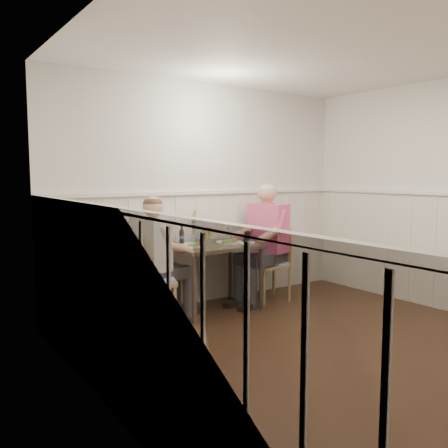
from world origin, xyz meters
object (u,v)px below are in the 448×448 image
(dining_table, at_px, (214,253))
(man_in_pink, at_px, (266,251))
(chair_right, at_px, (273,261))
(beer_bottle, at_px, (182,236))
(chair_left, at_px, (149,277))
(diner_cream, at_px, (155,268))
(grass_vase, at_px, (193,227))

(dining_table, xyz_separation_m, man_in_pink, (0.74, -0.02, -0.04))
(chair_right, xyz_separation_m, beer_bottle, (-1.13, 0.28, 0.36))
(chair_left, relative_size, diner_cream, 0.67)
(man_in_pink, xyz_separation_m, grass_vase, (-0.85, 0.30, 0.32))
(chair_right, bearing_deg, dining_table, 178.31)
(chair_left, xyz_separation_m, diner_cream, (0.09, 0.05, 0.07))
(chair_right, distance_m, man_in_pink, 0.17)
(dining_table, relative_size, chair_left, 1.09)
(dining_table, distance_m, man_in_pink, 0.74)
(chair_right, height_order, chair_left, chair_left)
(chair_right, bearing_deg, beer_bottle, 166.24)
(chair_left, xyz_separation_m, grass_vase, (0.72, 0.32, 0.44))
(man_in_pink, bearing_deg, beer_bottle, 164.86)
(chair_right, distance_m, beer_bottle, 1.21)
(diner_cream, bearing_deg, chair_left, -153.60)
(grass_vase, bearing_deg, man_in_pink, -19.63)
(man_in_pink, bearing_deg, grass_vase, 160.37)
(man_in_pink, bearing_deg, chair_left, -179.30)
(grass_vase, bearing_deg, chair_right, -17.55)
(chair_left, bearing_deg, beer_bottle, 27.74)
(diner_cream, relative_size, grass_vase, 3.30)
(chair_left, height_order, beer_bottle, beer_bottle)
(dining_table, xyz_separation_m, diner_cream, (-0.74, 0.00, -0.09))
(chair_right, xyz_separation_m, diner_cream, (-1.59, 0.03, 0.08))
(man_in_pink, bearing_deg, chair_right, -0.89)
(dining_table, xyz_separation_m, chair_left, (-0.83, -0.04, -0.16))
(chair_left, distance_m, grass_vase, 0.91)
(dining_table, relative_size, diner_cream, 0.74)
(chair_right, xyz_separation_m, grass_vase, (-0.96, 0.30, 0.45))
(chair_right, bearing_deg, diner_cream, 179.00)
(dining_table, height_order, beer_bottle, beer_bottle)
(chair_left, distance_m, beer_bottle, 0.72)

